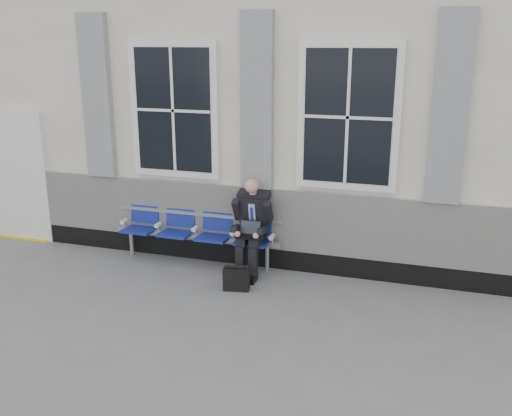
% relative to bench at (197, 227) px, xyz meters
% --- Properties ---
extents(ground, '(70.00, 70.00, 0.00)m').
position_rel_bench_xyz_m(ground, '(1.80, -1.32, -0.55)').
color(ground, slate).
rests_on(ground, ground).
extents(station_building, '(14.40, 4.40, 4.49)m').
position_rel_bench_xyz_m(station_building, '(1.78, 2.15, 1.67)').
color(station_building, silver).
rests_on(station_building, ground).
extents(bench, '(2.60, 0.47, 0.91)m').
position_rel_bench_xyz_m(bench, '(0.00, 0.00, 0.00)').
color(bench, '#9EA0A3').
rests_on(bench, ground).
extents(businessman, '(0.55, 0.74, 1.38)m').
position_rel_bench_xyz_m(businessman, '(0.90, -0.13, 0.20)').
color(businessman, black).
rests_on(businessman, ground).
extents(briefcase, '(0.37, 0.21, 0.36)m').
position_rel_bench_xyz_m(briefcase, '(0.89, -0.77, -0.39)').
color(briefcase, black).
rests_on(briefcase, ground).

